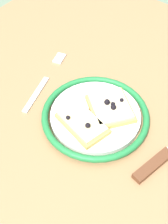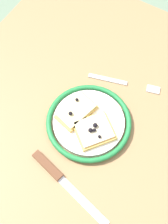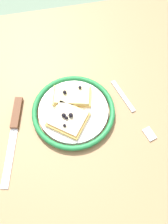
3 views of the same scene
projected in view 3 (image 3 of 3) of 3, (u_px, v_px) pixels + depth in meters
name	position (u px, v px, depth m)	size (l,w,h in m)	color
ground_plane	(72.00, 181.00, 1.27)	(6.00, 6.00, 0.00)	slate
dining_table	(63.00, 138.00, 0.69)	(1.01, 0.89, 0.72)	#936D47
plate	(73.00, 111.00, 0.63)	(0.22, 0.22, 0.02)	white
pizza_slice_near	(72.00, 96.00, 0.64)	(0.11, 0.08, 0.03)	tan
pizza_slice_far	(68.00, 119.00, 0.61)	(0.12, 0.12, 0.03)	tan
knife	(15.00, 124.00, 0.62)	(0.07, 0.24, 0.01)	silver
fork	(132.00, 109.00, 0.65)	(0.07, 0.20, 0.00)	#B9B9B9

